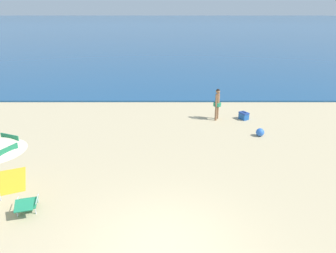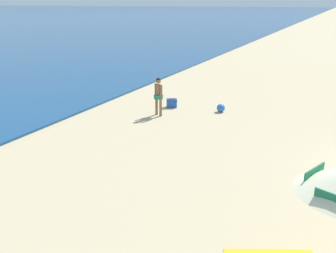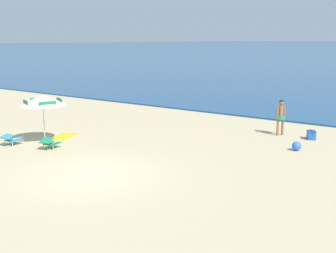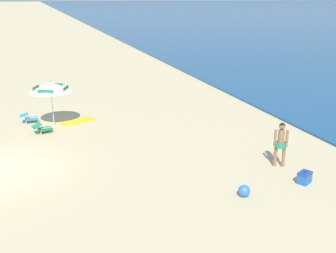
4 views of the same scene
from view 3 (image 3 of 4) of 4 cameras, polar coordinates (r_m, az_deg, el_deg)
name	(u,v)px [view 3 (image 3 of 4)]	position (r m, az deg, el deg)	size (l,w,h in m)	color
ground_plane	(89,175)	(15.08, -10.32, -6.27)	(800.00, 800.00, 0.00)	tan
beach_umbrella_striped_main	(43,100)	(19.79, -16.11, 3.38)	(2.89, 2.89, 2.21)	silver
lounge_chair_under_umbrella	(11,139)	(20.07, -19.84, -1.51)	(0.62, 0.89, 0.49)	teal
lounge_chair_beside_umbrella	(50,142)	(18.90, -15.18, -2.01)	(0.74, 0.98, 0.51)	#1E7F56
person_standing_near_shore	(281,115)	(21.34, 14.57, 1.48)	(0.42, 0.47, 1.71)	#8C6042
cooler_box	(311,135)	(21.01, 18.27, -1.06)	(0.55, 0.60, 0.43)	#1E56A8
beach_ball	(297,146)	(18.72, 16.50, -2.48)	(0.38, 0.38, 0.38)	blue
beach_towel	(62,137)	(21.05, -13.68, -1.33)	(0.90, 1.80, 0.01)	gold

